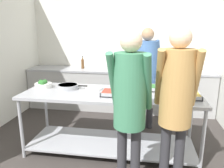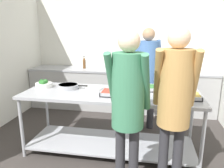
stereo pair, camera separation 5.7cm
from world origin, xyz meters
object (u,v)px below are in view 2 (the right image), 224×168
Objects in this scene: broccoli_bowl at (44,84)px; plate_stack at (94,88)px; sauce_pan at (68,86)px; serving_tray_vegetables at (116,93)px; serving_tray_roast at (186,96)px; serving_tray_greens at (151,88)px; guest_serving_right at (128,98)px; guest_serving_left at (175,96)px; cook_behind_counter at (147,69)px; water_bottle at (84,63)px.

broccoli_bowl is 0.97× the size of plate_stack.
sauce_pan is 0.78m from serving_tray_vegetables.
plate_stack is 0.71× the size of serving_tray_roast.
sauce_pan is 1.67m from serving_tray_roast.
serving_tray_roast is at bearing 2.30° from serving_tray_vegetables.
serving_tray_vegetables is 0.90× the size of serving_tray_greens.
broccoli_bowl is 1.17m from serving_tray_vegetables.
plate_stack is 0.15× the size of guest_serving_right.
plate_stack is at bearing 121.95° from guest_serving_right.
guest_serving_right is (0.60, -0.97, 0.19)m from plate_stack.
sauce_pan is 0.39m from plate_stack.
serving_tray_roast is 1.05m from guest_serving_right.
plate_stack is 0.14× the size of guest_serving_left.
guest_serving_left is at bearing -79.49° from cook_behind_counter.
cook_behind_counter is at bearing 33.83° from sauce_pan.
cook_behind_counter is at bearing 68.25° from serving_tray_vegetables.
plate_stack is 1.79m from water_bottle.
water_bottle is at bearing 134.41° from serving_tray_greens.
serving_tray_greens is at bearing -82.85° from cook_behind_counter.
broccoli_bowl is at bearing -94.02° from water_bottle.
serving_tray_roast is 1.31× the size of water_bottle.
serving_tray_greens is at bearing 7.10° from sauce_pan.
broccoli_bowl is 0.90× the size of water_bottle.
cook_behind_counter is at bearing -32.75° from water_bottle.
serving_tray_greens is 0.54m from serving_tray_roast.
guest_serving_right reaches higher than serving_tray_vegetables.
broccoli_bowl is 0.14× the size of guest_serving_right.
cook_behind_counter reaches higher than serving_tray_greens.
cook_behind_counter is (1.54, 0.77, 0.15)m from broccoli_bowl.
sauce_pan is at bearing 136.32° from guest_serving_right.
serving_tray_roast is (1.66, -0.16, -0.01)m from sauce_pan.
broccoli_bowl is 0.79m from plate_stack.
water_bottle is at bearing 111.89° from plate_stack.
guest_serving_left is 1.02× the size of guest_serving_right.
serving_tray_greens is (1.61, 0.16, -0.02)m from broccoli_bowl.
sauce_pan is 1.39m from guest_serving_right.
sauce_pan reaches higher than serving_tray_roast.
sauce_pan reaches higher than serving_tray_greens.
cook_behind_counter is at bearing 97.15° from serving_tray_greens.
serving_tray_vegetables is at bearing -9.41° from broccoli_bowl.
water_bottle is at bearing 147.25° from cook_behind_counter.
cook_behind_counter reaches higher than broccoli_bowl.
water_bottle reaches higher than plate_stack.
sauce_pan reaches higher than plate_stack.
serving_tray_roast is 0.21× the size of cook_behind_counter.
broccoli_bowl is 1.69m from guest_serving_right.
plate_stack is 0.93× the size of water_bottle.
water_bottle is at bearing 115.80° from guest_serving_right.
serving_tray_greens is 0.25× the size of cook_behind_counter.
plate_stack is 1.15m from guest_serving_right.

